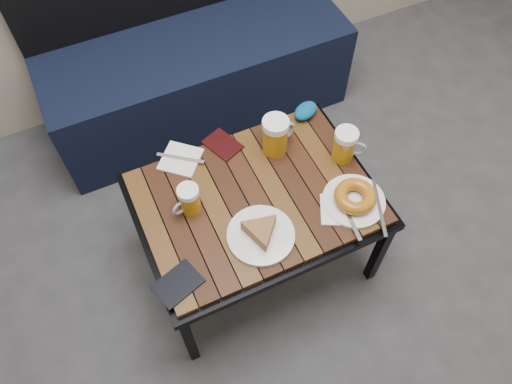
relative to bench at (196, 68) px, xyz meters
name	(u,v)px	position (x,y,z in m)	size (l,w,h in m)	color
bench	(196,68)	(0.00, 0.00, 0.00)	(1.40, 0.50, 0.95)	black
cafe_table	(256,203)	(-0.10, -0.89, 0.16)	(0.84, 0.62, 0.47)	black
beer_mug_left	(189,200)	(-0.32, -0.84, 0.26)	(0.11, 0.09, 0.12)	#B0740E
beer_mug_centre	(276,135)	(0.06, -0.73, 0.28)	(0.15, 0.11, 0.15)	#B0740E
beer_mug_right	(345,145)	(0.26, -0.87, 0.27)	(0.13, 0.11, 0.14)	#B0740E
plate_pie	(261,233)	(-0.15, -1.04, 0.22)	(0.23, 0.23, 0.06)	white
plate_bagel	(355,199)	(0.20, -1.05, 0.22)	(0.22, 0.28, 0.06)	white
napkin_left	(181,159)	(-0.28, -0.63, 0.20)	(0.19, 0.19, 0.01)	white
napkin_right	(342,210)	(0.14, -1.07, 0.20)	(0.18, 0.17, 0.01)	white
passport_navy	(178,284)	(-0.46, -1.08, 0.20)	(0.10, 0.14, 0.01)	black
passport_burgundy	(223,145)	(-0.11, -0.63, 0.20)	(0.10, 0.13, 0.01)	black
knit_pouch	(306,111)	(0.23, -0.63, 0.22)	(0.11, 0.07, 0.05)	navy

